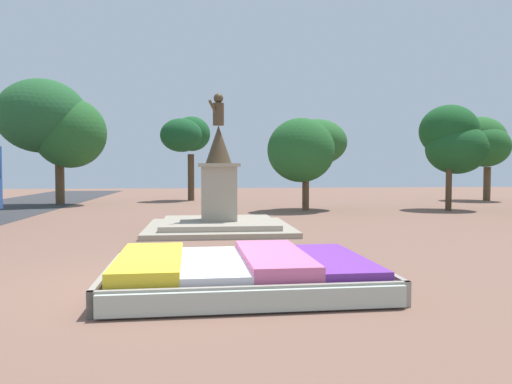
# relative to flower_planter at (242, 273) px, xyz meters

# --- Properties ---
(ground_plane) EXTENTS (94.36, 94.36, 0.00)m
(ground_plane) POSITION_rel_flower_planter_xyz_m (-1.45, 0.47, -0.28)
(ground_plane) COLOR brown
(flower_planter) EXTENTS (5.05, 3.71, 0.64)m
(flower_planter) POSITION_rel_flower_planter_xyz_m (0.00, 0.00, 0.00)
(flower_planter) COLOR #38281C
(flower_planter) RESTS_ON ground_plane
(statue_monument) EXTENTS (5.08, 5.08, 4.87)m
(statue_monument) POSITION_rel_flower_planter_xyz_m (-0.12, 8.70, 0.55)
(statue_monument) COLOR gray
(statue_monument) RESTS_ON ground_plane
(park_tree_far_left) EXTENTS (4.46, 4.38, 4.87)m
(park_tree_far_left) POSITION_rel_flower_planter_xyz_m (4.74, 16.67, 3.02)
(park_tree_far_left) COLOR brown
(park_tree_far_left) RESTS_ON ground_plane
(park_tree_behind_statue) EXTENTS (3.40, 3.48, 5.85)m
(park_tree_behind_statue) POSITION_rel_flower_planter_xyz_m (-1.71, 25.61, 4.22)
(park_tree_behind_statue) COLOR #4C3823
(park_tree_behind_statue) RESTS_ON ground_plane
(park_tree_far_right) EXTENTS (6.31, 4.87, 7.50)m
(park_tree_far_right) POSITION_rel_flower_planter_xyz_m (-9.46, 21.84, 4.64)
(park_tree_far_right) COLOR brown
(park_tree_far_right) RESTS_ON ground_plane
(park_tree_street_side) EXTENTS (3.43, 3.50, 5.63)m
(park_tree_street_side) POSITION_rel_flower_planter_xyz_m (12.66, 16.30, 3.46)
(park_tree_street_side) COLOR #4C3823
(park_tree_street_side) RESTS_ON ground_plane
(park_tree_distant) EXTENTS (3.57, 4.03, 5.80)m
(park_tree_distant) POSITION_rel_flower_planter_xyz_m (18.53, 23.38, 3.72)
(park_tree_distant) COLOR brown
(park_tree_distant) RESTS_ON ground_plane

